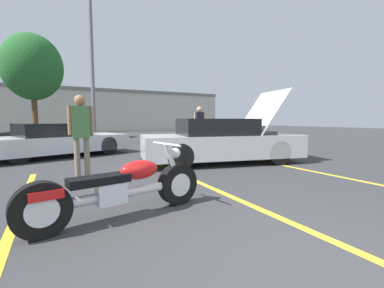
# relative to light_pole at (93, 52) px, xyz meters

# --- Properties ---
(ground_plane) EXTENTS (80.00, 80.00, 0.00)m
(ground_plane) POSITION_rel_light_pole_xyz_m (-0.10, -12.65, -4.61)
(ground_plane) COLOR #38383A
(parking_stripe_middle) EXTENTS (0.12, 5.92, 0.01)m
(parking_stripe_middle) POSITION_rel_light_pole_xyz_m (-2.31, -9.88, -4.60)
(parking_stripe_middle) COLOR yellow
(parking_stripe_middle) RESTS_ON ground
(parking_stripe_back) EXTENTS (0.12, 5.92, 0.01)m
(parking_stripe_back) POSITION_rel_light_pole_xyz_m (0.72, -9.88, -4.60)
(parking_stripe_back) COLOR yellow
(parking_stripe_back) RESTS_ON ground
(parking_stripe_far) EXTENTS (0.12, 5.92, 0.01)m
(parking_stripe_far) POSITION_rel_light_pole_xyz_m (3.75, -9.88, -4.60)
(parking_stripe_far) COLOR yellow
(parking_stripe_far) RESTS_ON ground
(far_building) EXTENTS (32.00, 4.20, 4.40)m
(far_building) POSITION_rel_light_pole_xyz_m (-0.10, 15.30, -2.27)
(far_building) COLOR beige
(far_building) RESTS_ON ground
(light_pole) EXTENTS (1.21, 0.28, 8.44)m
(light_pole) POSITION_rel_light_pole_xyz_m (0.00, 0.00, 0.00)
(light_pole) COLOR slate
(light_pole) RESTS_ON ground
(tree_background) EXTENTS (3.54, 3.54, 6.58)m
(tree_background) POSITION_rel_light_pole_xyz_m (-2.94, 5.26, -0.09)
(tree_background) COLOR brown
(tree_background) RESTS_ON ground
(motorcycle) EXTENTS (2.40, 0.77, 0.94)m
(motorcycle) POSITION_rel_light_pole_xyz_m (-1.10, -10.57, -4.22)
(motorcycle) COLOR black
(motorcycle) RESTS_ON ground
(show_car_hood_open) EXTENTS (4.86, 2.73, 2.16)m
(show_car_hood_open) POSITION_rel_light_pole_xyz_m (2.50, -7.63, -3.97)
(show_car_hood_open) COLOR silver
(show_car_hood_open) RESTS_ON ground
(parked_car_right_row) EXTENTS (4.89, 3.26, 1.15)m
(parked_car_right_row) POSITION_rel_light_pole_xyz_m (-1.78, -3.89, -4.06)
(parked_car_right_row) COLOR silver
(parked_car_right_row) RESTS_ON ground
(spectator_by_show_car) EXTENTS (0.52, 0.24, 1.84)m
(spectator_by_show_car) POSITION_rel_light_pole_xyz_m (3.78, -4.04, -3.50)
(spectator_by_show_car) COLOR #38476B
(spectator_by_show_car) RESTS_ON ground
(spectator_midground) EXTENTS (0.52, 0.24, 1.81)m
(spectator_midground) POSITION_rel_light_pole_xyz_m (-1.32, -7.79, -3.52)
(spectator_midground) COLOR gray
(spectator_midground) RESTS_ON ground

